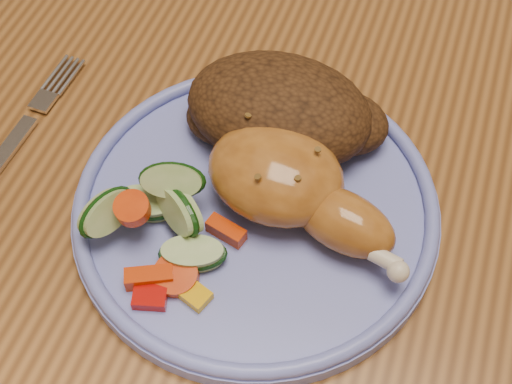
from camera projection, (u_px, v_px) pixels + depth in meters
dining_table at (407, 199)px, 0.60m from camera, size 0.90×1.40×0.75m
plate at (256, 210)px, 0.48m from camera, size 0.25×0.25×0.01m
plate_rim at (256, 201)px, 0.47m from camera, size 0.24×0.24×0.01m
chicken_leg at (292, 185)px, 0.46m from camera, size 0.15×0.09×0.05m
rice_pilaf at (283, 112)px, 0.50m from camera, size 0.14×0.10×0.06m
vegetable_pile at (161, 221)px, 0.45m from camera, size 0.11×0.10×0.05m
fork at (12, 144)px, 0.52m from camera, size 0.02×0.15×0.00m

